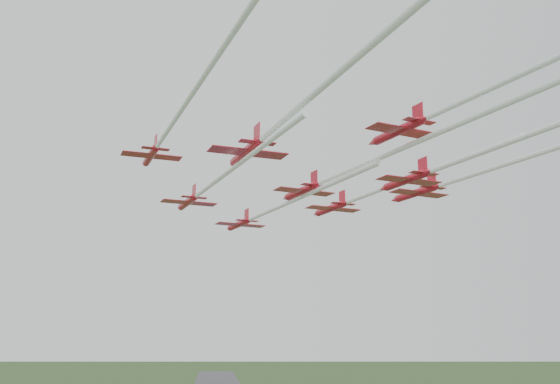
{
  "coord_description": "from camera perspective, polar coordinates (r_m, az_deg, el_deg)",
  "views": [
    {
      "loc": [
        -5.15,
        -87.23,
        36.83
      ],
      "look_at": [
        4.63,
        4.81,
        58.55
      ],
      "focal_mm": 40.0,
      "sensor_mm": 36.0,
      "label": 1
    }
  ],
  "objects": [
    {
      "name": "jet_row2_left",
      "position": [
        88.54,
        -6.62,
        0.44
      ],
      "size": [
        17.18,
        47.2,
        2.58
      ],
      "rotation": [
        0.0,
        0.0,
        0.3
      ],
      "color": "red"
    },
    {
      "name": "jet_row3_left",
      "position": [
        72.16,
        -9.91,
        6.04
      ],
      "size": [
        16.68,
        51.04,
        2.34
      ],
      "rotation": [
        0.0,
        0.0,
        0.27
      ],
      "color": "red"
    },
    {
      "name": "jet_row4_left",
      "position": [
        63.06,
        1.31,
        7.43
      ],
      "size": [
        20.04,
        61.32,
        2.91
      ],
      "rotation": [
        0.0,
        0.0,
        0.27
      ],
      "color": "red"
    },
    {
      "name": "jet_row3_mid",
      "position": [
        76.17,
        8.09,
        2.68
      ],
      "size": [
        25.1,
        60.65,
        2.65
      ],
      "rotation": [
        0.0,
        0.0,
        0.36
      ],
      "color": "red"
    },
    {
      "name": "jet_trail_solo",
      "position": [
        57.29,
        22.63,
        10.6
      ],
      "size": [
        26.62,
        63.34,
        2.46
      ],
      "rotation": [
        0.0,
        0.0,
        0.37
      ],
      "color": "red"
    },
    {
      "name": "jet_row4_right",
      "position": [
        80.55,
        15.07,
        2.41
      ],
      "size": [
        17.26,
        42.12,
        2.75
      ],
      "rotation": [
        0.0,
        0.0,
        0.33
      ],
      "color": "red"
    },
    {
      "name": "jet_row2_right",
      "position": [
        96.98,
        7.64,
        -0.37
      ],
      "size": [
        18.34,
        47.09,
        2.79
      ],
      "rotation": [
        0.0,
        0.0,
        0.32
      ],
      "color": "red"
    },
    {
      "name": "jet_lead",
      "position": [
        102.43,
        -1.46,
        -1.95
      ],
      "size": [
        19.29,
        48.42,
        2.67
      ],
      "rotation": [
        0.0,
        0.0,
        0.33
      ],
      "color": "red"
    },
    {
      "name": "jet_row3_right",
      "position": [
        93.56,
        17.32,
        1.56
      ],
      "size": [
        22.6,
        54.95,
        2.95
      ],
      "rotation": [
        0.0,
        0.0,
        0.35
      ],
      "color": "red"
    }
  ]
}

